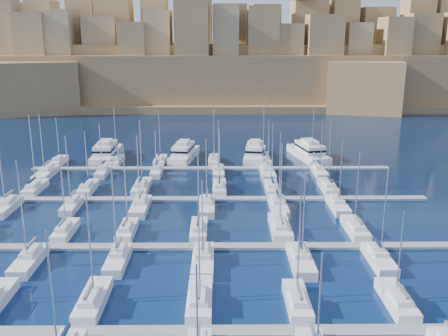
{
  "coord_description": "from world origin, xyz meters",
  "views": [
    {
      "loc": [
        2.05,
        -81.21,
        31.7
      ],
      "look_at": [
        2.83,
        6.0,
        7.48
      ],
      "focal_mm": 40.0,
      "sensor_mm": 36.0,
      "label": 1
    }
  ],
  "objects_px": {
    "motor_yacht_c": "(255,153)",
    "motor_yacht_d": "(309,152)",
    "sailboat_2": "(93,300)",
    "sailboat_4": "(297,301)",
    "motor_yacht_a": "(106,152)",
    "motor_yacht_b": "(184,153)"
  },
  "relations": [
    {
      "from": "motor_yacht_a",
      "to": "sailboat_4",
      "type": "bearing_deg",
      "value": -61.74
    },
    {
      "from": "motor_yacht_d",
      "to": "sailboat_2",
      "type": "bearing_deg",
      "value": -118.26
    },
    {
      "from": "motor_yacht_c",
      "to": "motor_yacht_d",
      "type": "height_order",
      "value": "same"
    },
    {
      "from": "sailboat_2",
      "to": "motor_yacht_c",
      "type": "xyz_separation_m",
      "value": [
        23.99,
        69.46,
        0.98
      ]
    },
    {
      "from": "motor_yacht_a",
      "to": "motor_yacht_b",
      "type": "relative_size",
      "value": 1.07
    },
    {
      "from": "motor_yacht_a",
      "to": "motor_yacht_b",
      "type": "xyz_separation_m",
      "value": [
        19.75,
        -0.77,
        0.0
      ]
    },
    {
      "from": "motor_yacht_c",
      "to": "sailboat_4",
      "type": "bearing_deg",
      "value": -89.79
    },
    {
      "from": "sailboat_4",
      "to": "motor_yacht_d",
      "type": "relative_size",
      "value": 0.77
    },
    {
      "from": "motor_yacht_b",
      "to": "motor_yacht_a",
      "type": "bearing_deg",
      "value": 177.77
    },
    {
      "from": "sailboat_2",
      "to": "sailboat_4",
      "type": "distance_m",
      "value": 24.26
    },
    {
      "from": "motor_yacht_a",
      "to": "motor_yacht_c",
      "type": "distance_m",
      "value": 37.7
    },
    {
      "from": "sailboat_2",
      "to": "sailboat_4",
      "type": "relative_size",
      "value": 1.03
    },
    {
      "from": "sailboat_2",
      "to": "motor_yacht_d",
      "type": "bearing_deg",
      "value": 61.74
    },
    {
      "from": "motor_yacht_c",
      "to": "motor_yacht_d",
      "type": "distance_m",
      "value": 13.84
    },
    {
      "from": "sailboat_4",
      "to": "motor_yacht_c",
      "type": "xyz_separation_m",
      "value": [
        -0.26,
        69.87,
        0.98
      ]
    },
    {
      "from": "motor_yacht_d",
      "to": "sailboat_4",
      "type": "bearing_deg",
      "value": -100.84
    },
    {
      "from": "motor_yacht_b",
      "to": "motor_yacht_c",
      "type": "relative_size",
      "value": 1.0
    },
    {
      "from": "sailboat_4",
      "to": "motor_yacht_b",
      "type": "distance_m",
      "value": 72.18
    },
    {
      "from": "sailboat_2",
      "to": "motor_yacht_a",
      "type": "distance_m",
      "value": 71.54
    },
    {
      "from": "motor_yacht_a",
      "to": "motor_yacht_b",
      "type": "height_order",
      "value": "same"
    },
    {
      "from": "sailboat_2",
      "to": "sailboat_4",
      "type": "height_order",
      "value": "sailboat_2"
    },
    {
      "from": "sailboat_2",
      "to": "motor_yacht_d",
      "type": "height_order",
      "value": "sailboat_2"
    }
  ]
}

